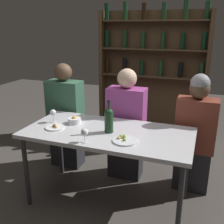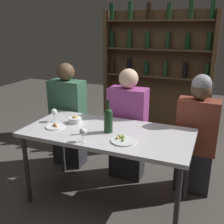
# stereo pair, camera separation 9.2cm
# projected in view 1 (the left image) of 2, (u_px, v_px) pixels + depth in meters

# --- Properties ---
(ground_plane) EXTENTS (10.00, 10.00, 0.00)m
(ground_plane) POSITION_uv_depth(u_px,v_px,m) (108.00, 200.00, 2.65)
(ground_plane) COLOR #47423D
(dining_table) EXTENTS (1.55, 0.75, 0.76)m
(dining_table) POSITION_uv_depth(u_px,v_px,m) (108.00, 137.00, 2.43)
(dining_table) COLOR silver
(dining_table) RESTS_ON ground_plane
(wine_rack_wall) EXTENTS (1.67, 0.21, 2.02)m
(wine_rack_wall) POSITION_uv_depth(u_px,v_px,m) (152.00, 68.00, 4.03)
(wine_rack_wall) COLOR #4C3823
(wine_rack_wall) RESTS_ON ground_plane
(wine_bottle) EXTENTS (0.08, 0.08, 0.30)m
(wine_bottle) POSITION_uv_depth(u_px,v_px,m) (109.00, 119.00, 2.35)
(wine_bottle) COLOR #19381E
(wine_bottle) RESTS_ON dining_table
(wine_glass_0) EXTENTS (0.06, 0.06, 0.12)m
(wine_glass_0) POSITION_uv_depth(u_px,v_px,m) (85.00, 133.00, 2.16)
(wine_glass_0) COLOR silver
(wine_glass_0) RESTS_ON dining_table
(wine_glass_1) EXTENTS (0.07, 0.07, 0.13)m
(wine_glass_1) POSITION_uv_depth(u_px,v_px,m) (53.00, 113.00, 2.61)
(wine_glass_1) COLOR silver
(wine_glass_1) RESTS_ON dining_table
(food_plate_0) EXTENTS (0.18, 0.18, 0.04)m
(food_plate_0) POSITION_uv_depth(u_px,v_px,m) (55.00, 127.00, 2.48)
(food_plate_0) COLOR white
(food_plate_0) RESTS_ON dining_table
(food_plate_1) EXTENTS (0.21, 0.21, 0.04)m
(food_plate_1) POSITION_uv_depth(u_px,v_px,m) (124.00, 140.00, 2.20)
(food_plate_1) COLOR silver
(food_plate_1) RESTS_ON dining_table
(snack_bowl) EXTENTS (0.13, 0.13, 0.08)m
(snack_bowl) POSITION_uv_depth(u_px,v_px,m) (74.00, 120.00, 2.60)
(snack_bowl) COLOR white
(snack_bowl) RESTS_ON dining_table
(seated_person_left) EXTENTS (0.41, 0.22, 1.28)m
(seated_person_left) POSITION_uv_depth(u_px,v_px,m) (66.00, 119.00, 3.18)
(seated_person_left) COLOR #26262B
(seated_person_left) RESTS_ON ground_plane
(seated_person_center) EXTENTS (0.41, 0.22, 1.26)m
(seated_person_center) POSITION_uv_depth(u_px,v_px,m) (126.00, 128.00, 2.93)
(seated_person_center) COLOR #26262B
(seated_person_center) RESTS_ON ground_plane
(seated_person_right) EXTENTS (0.40, 0.22, 1.25)m
(seated_person_right) POSITION_uv_depth(u_px,v_px,m) (195.00, 136.00, 2.69)
(seated_person_right) COLOR #26262B
(seated_person_right) RESTS_ON ground_plane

